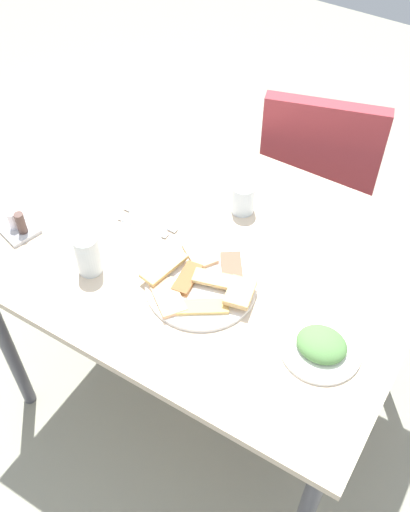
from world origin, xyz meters
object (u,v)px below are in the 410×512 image
at_px(dining_table, 207,268).
at_px(soda_can, 88,254).
at_px(dining_chair, 316,177).
at_px(salad_plate_greens, 321,346).
at_px(paper_napkin, 147,223).
at_px(drinking_glass, 243,198).
at_px(pide_platter, 201,283).
at_px(fork, 143,226).
at_px(condiment_caddy, 19,227).
at_px(spoon, 150,218).

distance_m(dining_table, soda_can, 0.35).
xyz_separation_m(dining_chair, salad_plate_greens, (0.36, -0.85, 0.26)).
xyz_separation_m(dining_chair, paper_napkin, (-0.24, -0.72, 0.25)).
height_order(salad_plate_greens, drinking_glass, drinking_glass).
xyz_separation_m(pide_platter, drinking_glass, (-0.05, 0.31, 0.03)).
bearing_deg(fork, salad_plate_greens, -13.83).
bearing_deg(salad_plate_greens, fork, 169.45).
height_order(dining_table, condiment_caddy, condiment_caddy).
height_order(soda_can, fork, soda_can).
distance_m(fork, spoon, 0.04).
height_order(dining_table, salad_plate_greens, salad_plate_greens).
height_order(fork, spoon, same).
bearing_deg(drinking_glass, dining_chair, 86.09).
bearing_deg(salad_plate_greens, drinking_glass, 140.71).
xyz_separation_m(dining_chair, soda_can, (-0.27, -0.94, 0.31)).
height_order(dining_table, paper_napkin, paper_napkin).
height_order(soda_can, drinking_glass, soda_can).
bearing_deg(drinking_glass, salad_plate_greens, -39.29).
bearing_deg(paper_napkin, salad_plate_greens, -12.19).
height_order(drinking_glass, spoon, drinking_glass).
bearing_deg(fork, paper_napkin, 86.72).
bearing_deg(pide_platter, dining_chair, 90.82).
bearing_deg(fork, pide_platter, -23.82).
xyz_separation_m(drinking_glass, fork, (-0.21, -0.21, -0.04)).
relative_size(salad_plate_greens, paper_napkin, 1.48).
bearing_deg(condiment_caddy, dining_table, 24.75).
relative_size(dining_table, pide_platter, 3.93).
xyz_separation_m(soda_can, condiment_caddy, (-0.26, 0.00, -0.04)).
distance_m(dining_chair, fork, 0.81).
relative_size(soda_can, condiment_caddy, 1.10).
xyz_separation_m(pide_platter, condiment_caddy, (-0.54, -0.10, 0.01)).
height_order(paper_napkin, condiment_caddy, condiment_caddy).
distance_m(dining_table, fork, 0.22).
xyz_separation_m(dining_table, soda_can, (-0.23, -0.23, 0.14)).
xyz_separation_m(pide_platter, fork, (-0.25, 0.10, -0.01)).
distance_m(salad_plate_greens, condiment_caddy, 0.89).
height_order(dining_chair, spoon, dining_chair).
bearing_deg(spoon, drinking_glass, 41.17).
bearing_deg(dining_table, spoon, 177.24).
relative_size(spoon, condiment_caddy, 1.65).
relative_size(pide_platter, condiment_caddy, 2.68).
height_order(pide_platter, condiment_caddy, condiment_caddy).
bearing_deg(spoon, soda_can, -95.92).
bearing_deg(paper_napkin, pide_platter, -24.01).
relative_size(dining_chair, pide_platter, 3.06).
height_order(salad_plate_greens, paper_napkin, salad_plate_greens).
distance_m(drinking_glass, paper_napkin, 0.29).
relative_size(dining_table, fork, 7.26).
distance_m(dining_table, spoon, 0.22).
bearing_deg(fork, dining_chair, 68.43).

